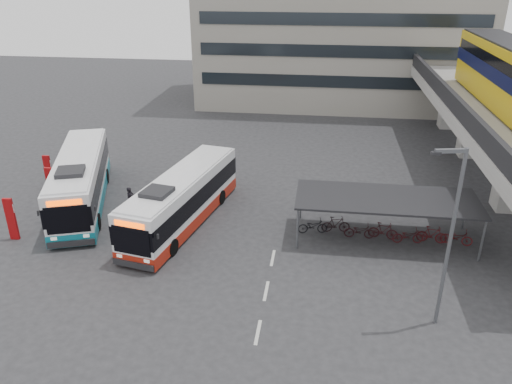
# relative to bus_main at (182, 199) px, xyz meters

# --- Properties ---
(ground) EXTENTS (120.00, 120.00, 0.00)m
(ground) POSITION_rel_bus_main_xyz_m (3.29, -3.34, -1.55)
(ground) COLOR #28282B
(ground) RESTS_ON ground
(viaduct) EXTENTS (8.00, 32.00, 9.68)m
(viaduct) POSITION_rel_bus_main_xyz_m (20.29, 8.38, 4.68)
(viaduct) COLOR gray
(viaduct) RESTS_ON ground
(bike_shelter) EXTENTS (10.00, 4.00, 2.54)m
(bike_shelter) POSITION_rel_bus_main_xyz_m (11.79, -0.34, -0.19)
(bike_shelter) COLOR #595B60
(bike_shelter) RESTS_ON ground
(road_markings) EXTENTS (0.15, 7.60, 0.01)m
(road_markings) POSITION_rel_bus_main_xyz_m (5.79, -6.34, -1.55)
(road_markings) COLOR beige
(road_markings) RESTS_ON ground
(bus_main) EXTENTS (4.58, 11.57, 3.34)m
(bus_main) POSITION_rel_bus_main_xyz_m (0.00, 0.00, 0.00)
(bus_main) COLOR white
(bus_main) RESTS_ON ground
(bus_teal) EXTENTS (6.43, 12.25, 3.57)m
(bus_teal) POSITION_rel_bus_main_xyz_m (-7.20, 1.69, 0.11)
(bus_teal) COLOR white
(bus_teal) RESTS_ON ground
(pedestrian) EXTENTS (0.55, 0.68, 1.61)m
(pedestrian) POSITION_rel_bus_main_xyz_m (-3.72, 1.08, -0.75)
(pedestrian) COLOR black
(pedestrian) RESTS_ON ground
(lamp_post) EXTENTS (1.41, 0.44, 8.06)m
(lamp_post) POSITION_rel_bus_main_xyz_m (13.29, -7.65, 3.04)
(lamp_post) COLOR #595B60
(lamp_post) RESTS_ON ground
(sign_totem_south) EXTENTS (0.55, 0.20, 2.55)m
(sign_totem_south) POSITION_rel_bus_main_xyz_m (-9.01, -3.29, -0.24)
(sign_totem_south) COLOR #95090B
(sign_totem_south) RESTS_ON ground
(sign_totem_mid) EXTENTS (0.56, 0.21, 2.59)m
(sign_totem_mid) POSITION_rel_bus_main_xyz_m (-9.07, 1.26, -0.21)
(sign_totem_mid) COLOR #95090B
(sign_totem_mid) RESTS_ON ground
(sign_totem_north) EXTENTS (0.52, 0.16, 2.41)m
(sign_totem_north) POSITION_rel_bus_main_xyz_m (-10.64, 3.78, -0.30)
(sign_totem_north) COLOR #95090B
(sign_totem_north) RESTS_ON ground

